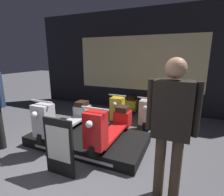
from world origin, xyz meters
name	(u,v)px	position (x,y,z in m)	size (l,w,h in m)	color
shop_wall_back	(138,62)	(0.00, 4.23, 1.60)	(7.37, 0.09, 3.20)	black
display_platform	(88,139)	(-0.26, 1.49, 0.10)	(2.36, 1.24, 0.20)	black
scooter_display_left	(65,118)	(-0.79, 1.44, 0.52)	(0.46, 1.66, 0.83)	black
scooter_display_right	(111,125)	(0.27, 1.44, 0.52)	(0.46, 1.66, 0.83)	black
scooter_backrow_0	(125,108)	(-0.07, 3.23, 0.31)	(0.46, 1.66, 0.83)	black
scooter_backrow_1	(151,111)	(0.69, 3.23, 0.31)	(0.46, 1.66, 0.83)	black
person_right_browsing	(171,121)	(1.39, 0.66, 1.06)	(0.59, 0.24, 1.78)	#473828
price_sign_board	(59,147)	(-0.14, 0.48, 0.46)	(0.51, 0.04, 0.92)	black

